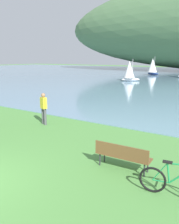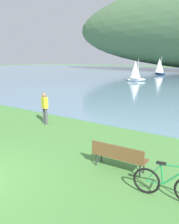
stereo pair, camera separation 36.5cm
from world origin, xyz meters
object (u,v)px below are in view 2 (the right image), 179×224
Objects in this scene: sailboat_nearest_to_shore at (159,66)px; bicycle_beside_path at (167,184)px; park_bench_near_camera at (118,155)px; person_at_shoreline at (45,106)px; sailboat_toward_hillside at (135,71)px.

bicycle_beside_path is at bearing -70.03° from sailboat_nearest_to_shore.
sailboat_nearest_to_shore reaches higher than park_bench_near_camera.
sailboat_toward_hillside is (-6.23, 24.60, 0.61)m from person_at_shoreline.
sailboat_nearest_to_shore is 1.13× the size of sailboat_toward_hillside.
person_at_shoreline is (-5.88, 2.49, 0.46)m from park_bench_near_camera.
bicycle_beside_path is (1.78, -0.67, -0.12)m from park_bench_near_camera.
bicycle_beside_path is 0.53× the size of sailboat_toward_hillside.
bicycle_beside_path is 45.37m from sailboat_nearest_to_shore.
sailboat_nearest_to_shore is at bearing 101.23° from person_at_shoreline.
park_bench_near_camera is 0.55× the size of sailboat_toward_hillside.
sailboat_toward_hillside reaches higher than bicycle_beside_path.
person_at_shoreline is at bearing -78.77° from sailboat_nearest_to_shore.
sailboat_toward_hillside is (-12.11, 27.09, 1.07)m from park_bench_near_camera.
person_at_shoreline is at bearing -75.79° from sailboat_toward_hillside.
park_bench_near_camera is 29.69m from sailboat_toward_hillside.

